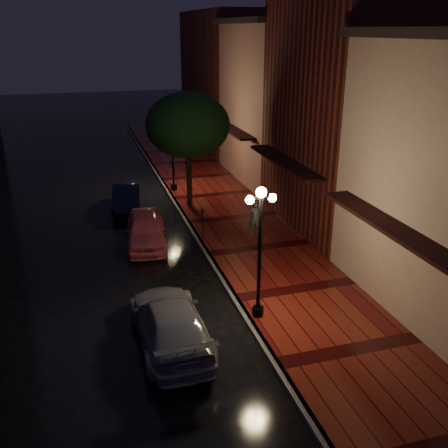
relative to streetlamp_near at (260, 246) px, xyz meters
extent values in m
plane|color=black|center=(-0.35, 5.00, -2.60)|extent=(120.00, 120.00, 0.00)
cube|color=#4A0D0D|center=(1.90, 5.00, -2.53)|extent=(4.50, 60.00, 0.15)
cube|color=#595451|center=(-0.35, 5.00, -2.53)|extent=(0.25, 60.00, 0.15)
cube|color=#511914|center=(6.65, 7.00, 2.90)|extent=(5.00, 8.00, 11.00)
cube|color=#8C5951|center=(6.65, 15.00, 1.90)|extent=(5.00, 8.00, 9.00)
cube|color=#511914|center=(6.65, 25.00, 2.40)|extent=(5.00, 12.00, 10.00)
cylinder|color=black|center=(0.00, 0.00, -0.45)|extent=(0.12, 0.12, 4.00)
cylinder|color=black|center=(0.00, 0.00, -2.30)|extent=(0.36, 0.36, 0.30)
cube|color=black|center=(0.00, 0.00, 1.55)|extent=(0.70, 0.08, 0.08)
sphere|color=#E9C78C|center=(0.00, 0.00, 1.70)|extent=(0.32, 0.32, 0.32)
sphere|color=#E9C78C|center=(-0.35, 0.00, 1.50)|extent=(0.26, 0.26, 0.26)
sphere|color=#E9C78C|center=(0.35, 0.00, 1.50)|extent=(0.26, 0.26, 0.26)
cylinder|color=black|center=(0.00, 14.00, -0.45)|extent=(0.12, 0.12, 4.00)
cylinder|color=black|center=(0.00, 14.00, -2.30)|extent=(0.36, 0.36, 0.30)
cube|color=black|center=(0.00, 14.00, 1.55)|extent=(0.70, 0.08, 0.08)
sphere|color=#E9C78C|center=(0.00, 14.00, 1.70)|extent=(0.32, 0.32, 0.32)
sphere|color=#E9C78C|center=(-0.35, 14.00, 1.50)|extent=(0.26, 0.26, 0.26)
sphere|color=#E9C78C|center=(0.35, 14.00, 1.50)|extent=(0.26, 0.26, 0.26)
cylinder|color=black|center=(0.25, 11.00, -0.85)|extent=(0.28, 0.28, 3.20)
ellipsoid|color=black|center=(0.25, 11.00, 1.75)|extent=(4.16, 4.16, 3.20)
sphere|color=black|center=(0.95, 11.60, 1.15)|extent=(1.80, 1.80, 1.80)
sphere|color=black|center=(-0.35, 10.30, 1.25)|extent=(1.80, 1.80, 1.80)
imported|color=#CF555D|center=(-2.58, 6.97, -1.90)|extent=(2.12, 4.28, 1.40)
imported|color=black|center=(-2.89, 11.83, -1.96)|extent=(1.88, 4.05, 1.29)
imported|color=#9D9BA3|center=(-2.93, -0.47, -1.90)|extent=(2.03, 4.85, 1.40)
imported|color=silver|center=(2.24, 6.47, -1.67)|extent=(0.67, 0.56, 1.57)
imported|color=silver|center=(2.24, 6.47, -0.67)|extent=(0.91, 0.93, 0.84)
cylinder|color=black|center=(2.24, 6.47, -1.30)|extent=(0.02, 0.02, 1.25)
cube|color=black|center=(2.50, 6.42, -1.56)|extent=(0.13, 0.29, 0.31)
cylinder|color=black|center=(-0.15, 6.64, -1.87)|extent=(0.06, 0.06, 1.17)
cube|color=black|center=(-0.15, 6.64, -1.18)|extent=(0.15, 0.14, 0.23)
camera|label=1|loc=(-4.96, -12.99, 6.16)|focal=40.00mm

